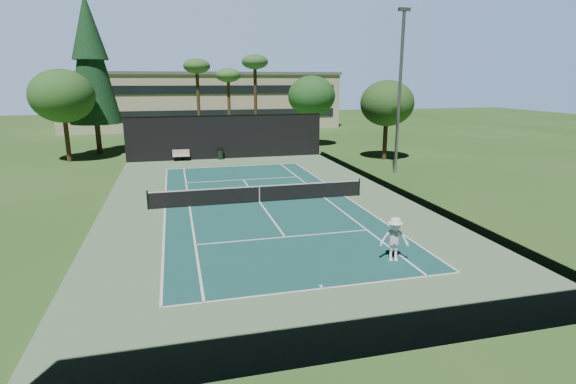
% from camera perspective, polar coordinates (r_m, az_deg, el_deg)
% --- Properties ---
extents(ground, '(160.00, 160.00, 0.00)m').
position_cam_1_polar(ground, '(26.97, -3.63, -1.31)').
color(ground, '#2E5720').
rests_on(ground, ground).
extents(apron_slab, '(18.00, 32.00, 0.01)m').
position_cam_1_polar(apron_slab, '(26.97, -3.63, -1.30)').
color(apron_slab, '#5D825B').
rests_on(apron_slab, ground).
extents(court_surface, '(10.97, 23.77, 0.01)m').
position_cam_1_polar(court_surface, '(26.97, -3.63, -1.29)').
color(court_surface, '#19504C').
rests_on(court_surface, ground).
extents(court_lines, '(11.07, 23.87, 0.01)m').
position_cam_1_polar(court_lines, '(26.97, -3.63, -1.27)').
color(court_lines, white).
rests_on(court_lines, ground).
extents(tennis_net, '(12.90, 0.10, 1.10)m').
position_cam_1_polar(tennis_net, '(26.83, -3.65, -0.16)').
color(tennis_net, black).
rests_on(tennis_net, ground).
extents(fence, '(18.04, 32.05, 4.03)m').
position_cam_1_polar(fence, '(26.58, -3.72, 2.90)').
color(fence, black).
rests_on(fence, ground).
extents(player, '(1.33, 1.00, 1.83)m').
position_cam_1_polar(player, '(18.61, 13.37, -5.84)').
color(player, white).
rests_on(player, ground).
extents(tennis_ball_a, '(0.06, 0.06, 0.06)m').
position_cam_1_polar(tennis_ball_a, '(15.77, -0.12, -12.68)').
color(tennis_ball_a, '#CCE233').
rests_on(tennis_ball_a, ground).
extents(tennis_ball_b, '(0.07, 0.07, 0.07)m').
position_cam_1_polar(tennis_ball_b, '(29.50, -8.61, -0.04)').
color(tennis_ball_b, '#BFDB31').
rests_on(tennis_ball_b, ground).
extents(tennis_ball_c, '(0.06, 0.06, 0.06)m').
position_cam_1_polar(tennis_ball_c, '(28.77, -0.14, -0.25)').
color(tennis_ball_c, '#B8D12F').
rests_on(tennis_ball_c, ground).
extents(tennis_ball_d, '(0.06, 0.06, 0.06)m').
position_cam_1_polar(tennis_ball_d, '(30.22, -10.04, 0.23)').
color(tennis_ball_d, '#DEF136').
rests_on(tennis_ball_d, ground).
extents(park_bench, '(1.50, 0.45, 1.02)m').
position_cam_1_polar(park_bench, '(41.87, -13.42, 4.60)').
color(park_bench, beige).
rests_on(park_bench, ground).
extents(trash_bin, '(0.56, 0.56, 0.95)m').
position_cam_1_polar(trash_bin, '(42.00, -8.57, 4.77)').
color(trash_bin, black).
rests_on(trash_bin, ground).
extents(pine_tree, '(4.80, 4.80, 15.00)m').
position_cam_1_polar(pine_tree, '(48.20, -23.86, 15.77)').
color(pine_tree, '#4A351F').
rests_on(pine_tree, ground).
extents(palm_a, '(2.80, 2.80, 9.32)m').
position_cam_1_polar(palm_a, '(49.67, -11.49, 14.99)').
color(palm_a, '#48341E').
rests_on(palm_a, ground).
extents(palm_b, '(2.80, 2.80, 8.42)m').
position_cam_1_polar(palm_b, '(51.96, -7.60, 14.17)').
color(palm_b, '#4E3521').
rests_on(palm_b, ground).
extents(palm_c, '(2.80, 2.80, 9.77)m').
position_cam_1_polar(palm_c, '(49.39, -4.22, 15.70)').
color(palm_c, '#442B1D').
rests_on(palm_c, ground).
extents(decid_tree_a, '(5.12, 5.12, 7.62)m').
position_cam_1_polar(decid_tree_a, '(49.84, 3.01, 12.05)').
color(decid_tree_a, '#492D1F').
rests_on(decid_tree_a, ground).
extents(decid_tree_b, '(4.80, 4.80, 7.14)m').
position_cam_1_polar(decid_tree_b, '(42.05, 12.45, 10.92)').
color(decid_tree_b, '#482E1E').
rests_on(decid_tree_b, ground).
extents(decid_tree_c, '(5.44, 5.44, 8.09)m').
position_cam_1_polar(decid_tree_c, '(44.58, -26.76, 10.81)').
color(decid_tree_c, '#4E3621').
rests_on(decid_tree_c, ground).
extents(campus_building, '(40.50, 12.50, 8.30)m').
position_cam_1_polar(campus_building, '(71.78, -10.68, 11.45)').
color(campus_building, '#BAAF90').
rests_on(campus_building, ground).
extents(light_pole, '(0.90, 0.25, 12.22)m').
position_cam_1_polar(light_pole, '(35.75, 14.00, 12.56)').
color(light_pole, '#93959B').
rests_on(light_pole, ground).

